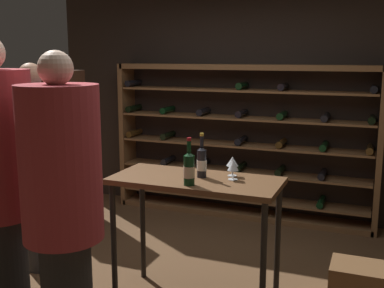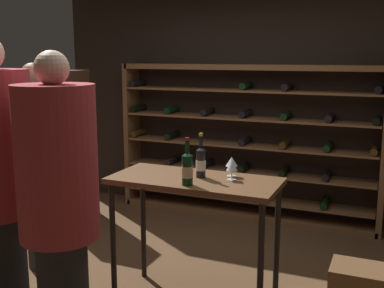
{
  "view_description": "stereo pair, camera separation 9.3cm",
  "coord_description": "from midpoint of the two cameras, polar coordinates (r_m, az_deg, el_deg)",
  "views": [
    {
      "loc": [
        1.5,
        -3.23,
        1.88
      ],
      "look_at": [
        0.14,
        0.17,
        1.18
      ],
      "focal_mm": 44.23,
      "sensor_mm": 36.0,
      "label": 1
    },
    {
      "loc": [
        1.59,
        -3.19,
        1.88
      ],
      "look_at": [
        0.14,
        0.17,
        1.18
      ],
      "focal_mm": 44.23,
      "sensor_mm": 36.0,
      "label": 2
    }
  ],
  "objects": [
    {
      "name": "display_cabinet",
      "position": [
        5.77,
        -14.31,
        0.13
      ],
      "size": [
        0.44,
        0.36,
        1.7
      ],
      "primitive_type": "cube",
      "color": "#4C2D1E",
      "rests_on": "ground"
    },
    {
      "name": "person_guest_plum_blouse",
      "position": [
        4.29,
        -17.52,
        -1.56
      ],
      "size": [
        0.41,
        0.41,
        1.81
      ],
      "rotation": [
        0.0,
        0.0,
        -2.3
      ],
      "color": "#272727",
      "rests_on": "ground"
    },
    {
      "name": "wine_bottle_green_slim",
      "position": [
        3.26,
        0.24,
        -2.95
      ],
      "size": [
        0.08,
        0.08,
        0.33
      ],
      "color": "black",
      "rests_on": "tasting_table"
    },
    {
      "name": "wine_glass_stemmed_center",
      "position": [
        3.41,
        5.61,
        -2.7
      ],
      "size": [
        0.08,
        0.08,
        0.15
      ],
      "color": "silver",
      "rests_on": "tasting_table"
    },
    {
      "name": "wine_glass_stemmed_right",
      "position": [
        3.51,
        5.56,
        -2.21
      ],
      "size": [
        0.09,
        0.09,
        0.15
      ],
      "color": "silver",
      "rests_on": "tasting_table"
    },
    {
      "name": "wine_rack",
      "position": [
        5.48,
        6.84,
        0.12
      ],
      "size": [
        3.05,
        0.32,
        1.77
      ],
      "color": "brown",
      "rests_on": "ground"
    },
    {
      "name": "wine_bottle_black_capsule",
      "position": [
        3.47,
        1.83,
        -2.15
      ],
      "size": [
        0.07,
        0.07,
        0.33
      ],
      "color": "black",
      "rests_on": "tasting_table"
    },
    {
      "name": "tasting_table",
      "position": [
        3.5,
        1.1,
        -6.08
      ],
      "size": [
        1.24,
        0.57,
        0.99
      ],
      "color": "brown",
      "rests_on": "ground"
    },
    {
      "name": "wine_crate",
      "position": [
        3.93,
        20.57,
        -15.91
      ],
      "size": [
        0.48,
        0.34,
        0.32
      ],
      "primitive_type": "cube",
      "rotation": [
        0.0,
        0.0,
        -0.0
      ],
      "color": "brown",
      "rests_on": "ground"
    },
    {
      "name": "back_wall",
      "position": [
        5.62,
        7.31,
        6.14
      ],
      "size": [
        4.85,
        0.1,
        2.88
      ],
      "primitive_type": "cube",
      "color": "black",
      "rests_on": "ground"
    },
    {
      "name": "person_bystander_dark_jacket",
      "position": [
        2.85,
        -14.86,
        -6.5
      ],
      "size": [
        0.46,
        0.46,
        1.9
      ],
      "rotation": [
        0.0,
        0.0,
        0.86
      ],
      "color": "black",
      "rests_on": "ground"
    }
  ]
}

